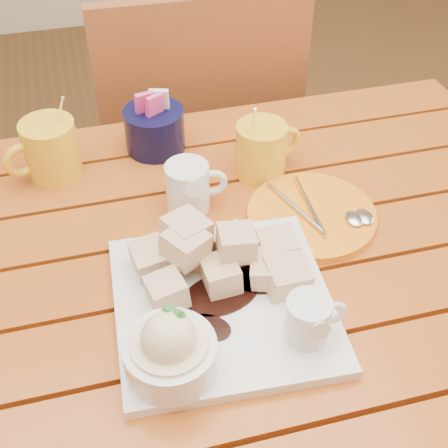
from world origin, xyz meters
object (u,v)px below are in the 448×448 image
object	(u,v)px
table	(199,311)
chair_far	(196,143)
dessert_plate	(213,302)
coffee_mug_left	(49,149)
coffee_mug_right	(262,149)
orange_saucer	(313,215)

from	to	relation	value
table	chair_far	world-z (taller)	chair_far
dessert_plate	coffee_mug_left	bearing A→B (deg)	116.56
coffee_mug_left	chair_far	distance (m)	0.55
coffee_mug_right	orange_saucer	distance (m)	0.15
dessert_plate	chair_far	size ratio (longest dim) A/B	0.33
orange_saucer	coffee_mug_left	bearing A→B (deg)	150.42
table	dessert_plate	bearing A→B (deg)	-90.78
dessert_plate	coffee_mug_left	distance (m)	0.42
coffee_mug_right	coffee_mug_left	bearing A→B (deg)	152.41
chair_far	coffee_mug_right	bearing A→B (deg)	95.31
table	coffee_mug_right	xyz separation A→B (m)	(0.15, 0.18, 0.16)
table	orange_saucer	xyz separation A→B (m)	(0.20, 0.05, 0.12)
table	coffee_mug_right	bearing A→B (deg)	49.93
table	coffee_mug_right	world-z (taller)	coffee_mug_right
table	coffee_mug_right	distance (m)	0.29
dessert_plate	table	bearing A→B (deg)	89.22
coffee_mug_right	orange_saucer	size ratio (longest dim) A/B	0.70
coffee_mug_right	orange_saucer	bearing A→B (deg)	-86.30
coffee_mug_left	dessert_plate	bearing A→B (deg)	-84.40
coffee_mug_right	chair_far	bearing A→B (deg)	79.41
coffee_mug_left	table	bearing A→B (deg)	-75.84
dessert_plate	orange_saucer	bearing A→B (deg)	37.92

